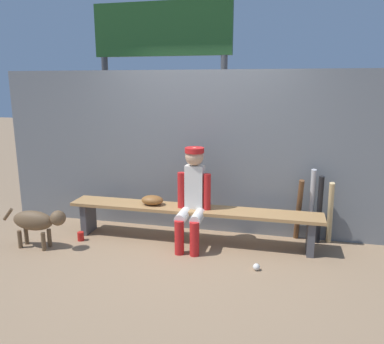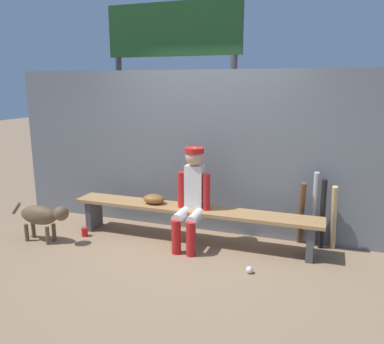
{
  "view_description": "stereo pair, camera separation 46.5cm",
  "coord_description": "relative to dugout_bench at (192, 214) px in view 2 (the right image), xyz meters",
  "views": [
    {
      "loc": [
        1.06,
        -4.41,
        1.94
      ],
      "look_at": [
        0.0,
        0.0,
        0.9
      ],
      "focal_mm": 36.25,
      "sensor_mm": 36.0,
      "label": 1
    },
    {
      "loc": [
        1.5,
        -4.28,
        1.94
      ],
      "look_at": [
        0.0,
        0.0,
        0.9
      ],
      "focal_mm": 36.25,
      "sensor_mm": 36.0,
      "label": 2
    }
  ],
  "objects": [
    {
      "name": "cup_on_bench",
      "position": [
        -0.14,
        0.02,
        0.14
      ],
      "size": [
        0.08,
        0.08,
        0.11
      ],
      "primitive_type": "cylinder",
      "color": "silver",
      "rests_on": "dugout_bench"
    },
    {
      "name": "bat_wood_dark",
      "position": [
        1.28,
        0.34,
        0.05
      ],
      "size": [
        0.1,
        0.25,
        0.81
      ],
      "primitive_type": "cylinder",
      "rotation": [
        0.23,
        0.0,
        0.13
      ],
      "color": "brown",
      "rests_on": "ground_plane"
    },
    {
      "name": "scoreboard",
      "position": [
        -0.75,
        1.46,
        2.02
      ],
      "size": [
        2.43,
        0.27,
        3.37
      ],
      "color": "#3F3F42",
      "rests_on": "ground_plane"
    },
    {
      "name": "bat_aluminum_silver",
      "position": [
        1.43,
        0.34,
        0.11
      ],
      "size": [
        0.08,
        0.19,
        0.94
      ],
      "primitive_type": "cylinder",
      "rotation": [
        0.13,
        0.0,
        -0.08
      ],
      "color": "#B7B7BC",
      "rests_on": "ground_plane"
    },
    {
      "name": "dog",
      "position": [
        -1.75,
        -0.6,
        -0.02
      ],
      "size": [
        0.84,
        0.2,
        0.49
      ],
      "color": "brown",
      "rests_on": "ground_plane"
    },
    {
      "name": "cup_on_ground",
      "position": [
        -1.37,
        -0.29,
        -0.31
      ],
      "size": [
        0.08,
        0.08,
        0.11
      ],
      "primitive_type": "cylinder",
      "color": "red",
      "rests_on": "ground_plane"
    },
    {
      "name": "ground_plane",
      "position": [
        0.0,
        0.0,
        -0.36
      ],
      "size": [
        30.0,
        30.0,
        0.0
      ],
      "primitive_type": "plane",
      "color": "#937556"
    },
    {
      "name": "bat_aluminum_black",
      "position": [
        1.52,
        0.3,
        0.07
      ],
      "size": [
        0.08,
        0.15,
        0.87
      ],
      "primitive_type": "cylinder",
      "rotation": [
        0.1,
        0.0,
        -0.1
      ],
      "color": "black",
      "rests_on": "ground_plane"
    },
    {
      "name": "bat_wood_natural",
      "position": [
        1.65,
        0.3,
        0.05
      ],
      "size": [
        0.11,
        0.25,
        0.81
      ],
      "primitive_type": "cylinder",
      "rotation": [
        0.22,
        0.0,
        -0.17
      ],
      "color": "tan",
      "rests_on": "ground_plane"
    },
    {
      "name": "dugout_bench",
      "position": [
        0.0,
        0.0,
        0.0
      ],
      "size": [
        3.13,
        0.36,
        0.45
      ],
      "color": "#AD7F4C",
      "rests_on": "ground_plane"
    },
    {
      "name": "baseball_glove",
      "position": [
        -0.51,
        0.0,
        0.15
      ],
      "size": [
        0.28,
        0.2,
        0.12
      ],
      "primitive_type": "ellipsoid",
      "color": "brown",
      "rests_on": "dugout_bench"
    },
    {
      "name": "chainlink_fence",
      "position": [
        0.0,
        0.45,
        0.69
      ],
      "size": [
        5.52,
        0.03,
        2.1
      ],
      "primitive_type": "cube",
      "color": "slate",
      "rests_on": "ground_plane"
    },
    {
      "name": "player_seated",
      "position": [
        0.03,
        -0.11,
        0.29
      ],
      "size": [
        0.41,
        0.55,
        1.2
      ],
      "color": "silver",
      "rests_on": "ground_plane"
    },
    {
      "name": "baseball",
      "position": [
        0.84,
        -0.58,
        -0.32
      ],
      "size": [
        0.07,
        0.07,
        0.07
      ],
      "primitive_type": "sphere",
      "color": "white",
      "rests_on": "ground_plane"
    }
  ]
}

